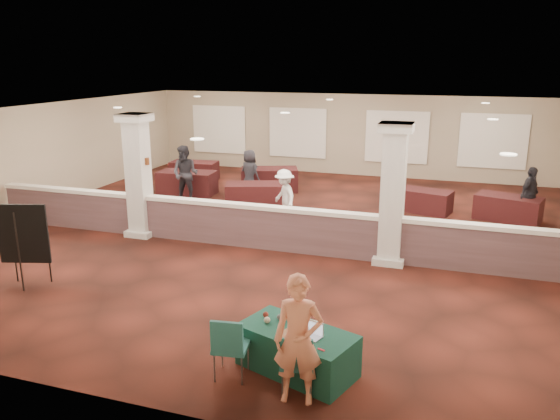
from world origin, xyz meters
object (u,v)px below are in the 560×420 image
(near_table, at_px, (297,350))
(attendee_a, at_px, (185,174))
(conf_chair_main, at_px, (297,359))
(far_table_front_right, at_px, (508,208))
(attendee_c, at_px, (529,195))
(far_table_front_left, at_px, (187,183))
(far_table_back_left, at_px, (194,171))
(conf_chair_side, at_px, (229,343))
(attendee_b, at_px, (284,196))
(attendee_d, at_px, (250,173))
(woman, at_px, (298,340))
(far_table_back_right, at_px, (423,201))
(far_table_back_center, at_px, (269,179))
(easel_board, at_px, (23,235))
(far_table_front_center, at_px, (255,195))

(near_table, xyz_separation_m, attendee_a, (-6.30, 8.52, 0.59))
(conf_chair_main, height_order, far_table_front_right, conf_chair_main)
(attendee_c, bearing_deg, far_table_front_left, 121.11)
(far_table_back_left, bearing_deg, far_table_front_right, -10.67)
(far_table_front_left, xyz_separation_m, attendee_c, (10.84, 0.03, 0.41))
(near_table, bearing_deg, conf_chair_side, -128.96)
(far_table_back_left, bearing_deg, attendee_a, -67.57)
(conf_chair_main, xyz_separation_m, attendee_b, (-2.70, 7.87, 0.22))
(far_table_back_left, height_order, attendee_a, attendee_a)
(attendee_c, height_order, attendee_d, attendee_c)
(attendee_a, bearing_deg, woman, -57.25)
(far_table_back_left, relative_size, far_table_back_right, 1.06)
(near_table, height_order, woman, woman)
(far_table_front_right, bearing_deg, attendee_b, -159.94)
(conf_chair_side, bearing_deg, woman, -17.14)
(conf_chair_main, relative_size, far_table_back_center, 0.47)
(conf_chair_side, xyz_separation_m, attendee_d, (-3.79, 10.53, 0.20))
(far_table_front_left, xyz_separation_m, attendee_b, (4.24, -2.22, 0.38))
(attendee_d, bearing_deg, attendee_a, 62.04)
(conf_chair_main, height_order, attendee_a, attendee_a)
(easel_board, bearing_deg, far_table_front_right, 23.48)
(easel_board, xyz_separation_m, far_table_back_right, (7.28, 8.38, -0.77))
(conf_chair_main, distance_m, far_table_back_left, 14.43)
(far_table_front_center, xyz_separation_m, attendee_c, (8.00, 0.88, 0.43))
(far_table_back_left, xyz_separation_m, attendee_a, (1.27, -3.08, 0.56))
(attendee_d, bearing_deg, conf_chair_side, 129.85)
(far_table_front_left, xyz_separation_m, far_table_front_center, (2.84, -0.86, -0.02))
(woman, bearing_deg, attendee_d, 104.57)
(far_table_front_center, xyz_separation_m, far_table_front_right, (7.48, 0.86, -0.01))
(woman, distance_m, far_table_front_right, 10.74)
(far_table_front_center, height_order, attendee_a, attendee_a)
(far_table_back_right, xyz_separation_m, attendee_b, (-3.67, -2.42, 0.43))
(near_table, xyz_separation_m, attendee_d, (-4.65, 10.00, 0.45))
(easel_board, distance_m, far_table_back_left, 10.40)
(near_table, relative_size, conf_chair_side, 1.75)
(conf_chair_side, xyz_separation_m, woman, (1.08, -0.17, 0.33))
(far_table_front_right, height_order, attendee_b, attendee_b)
(woman, height_order, attendee_c, woman)
(far_table_front_right, bearing_deg, attendee_a, -174.29)
(far_table_front_center, relative_size, attendee_c, 1.15)
(easel_board, distance_m, attendee_d, 8.82)
(attendee_b, bearing_deg, far_table_front_left, -160.23)
(far_table_front_right, height_order, far_table_back_right, far_table_front_right)
(attendee_b, bearing_deg, near_table, -23.44)
(near_table, bearing_deg, conf_chair_main, -54.28)
(attendee_b, bearing_deg, conf_chair_side, -30.52)
(far_table_back_center, xyz_separation_m, attendee_c, (8.30, -1.33, 0.40))
(woman, xyz_separation_m, far_table_front_left, (-6.99, 10.20, -0.52))
(far_table_front_center, bearing_deg, easel_board, -106.79)
(conf_chair_side, height_order, far_table_back_left, conf_chair_side)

